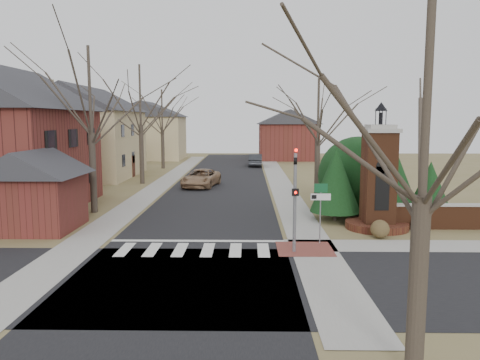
{
  "coord_description": "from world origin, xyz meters",
  "views": [
    {
      "loc": [
        2.32,
        -18.78,
        5.58
      ],
      "look_at": [
        1.91,
        6.0,
        2.39
      ],
      "focal_mm": 35.0,
      "sensor_mm": 36.0,
      "label": 1
    }
  ],
  "objects_px": {
    "sign_post": "(320,201)",
    "distant_car": "(255,160)",
    "pickup_truck": "(201,178)",
    "traffic_signal_pole": "(295,192)",
    "brick_gate_monument": "(378,187)"
  },
  "relations": [
    {
      "from": "sign_post",
      "to": "distant_car",
      "type": "relative_size",
      "value": 0.61
    },
    {
      "from": "pickup_truck",
      "to": "traffic_signal_pole",
      "type": "bearing_deg",
      "value": -63.75
    },
    {
      "from": "sign_post",
      "to": "distant_car",
      "type": "bearing_deg",
      "value": 93.76
    },
    {
      "from": "pickup_truck",
      "to": "distant_car",
      "type": "xyz_separation_m",
      "value": [
        4.85,
        17.61,
        0.01
      ]
    },
    {
      "from": "distant_car",
      "to": "traffic_signal_pole",
      "type": "bearing_deg",
      "value": 93.2
    },
    {
      "from": "traffic_signal_pole",
      "to": "sign_post",
      "type": "relative_size",
      "value": 1.64
    },
    {
      "from": "distant_car",
      "to": "sign_post",
      "type": "bearing_deg",
      "value": 95.34
    },
    {
      "from": "pickup_truck",
      "to": "distant_car",
      "type": "height_order",
      "value": "distant_car"
    },
    {
      "from": "traffic_signal_pole",
      "to": "distant_car",
      "type": "height_order",
      "value": "traffic_signal_pole"
    },
    {
      "from": "traffic_signal_pole",
      "to": "brick_gate_monument",
      "type": "xyz_separation_m",
      "value": [
        4.7,
        4.42,
        -0.42
      ]
    },
    {
      "from": "traffic_signal_pole",
      "to": "pickup_truck",
      "type": "xyz_separation_m",
      "value": [
        -5.9,
        19.48,
        -1.85
      ]
    },
    {
      "from": "distant_car",
      "to": "brick_gate_monument",
      "type": "bearing_deg",
      "value": 101.56
    },
    {
      "from": "traffic_signal_pole",
      "to": "distant_car",
      "type": "bearing_deg",
      "value": 91.63
    },
    {
      "from": "brick_gate_monument",
      "to": "pickup_truck",
      "type": "bearing_deg",
      "value": 125.14
    },
    {
      "from": "sign_post",
      "to": "distant_car",
      "type": "xyz_separation_m",
      "value": [
        -2.35,
        35.68,
        -1.2
      ]
    }
  ]
}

